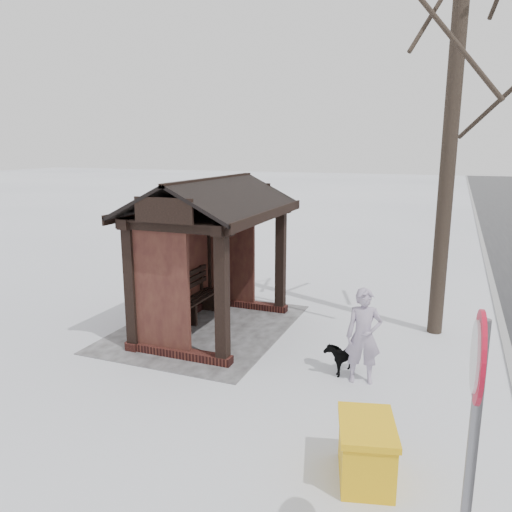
% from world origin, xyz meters
% --- Properties ---
extents(ground, '(120.00, 120.00, 0.00)m').
position_xyz_m(ground, '(0.00, 0.00, 0.00)').
color(ground, silver).
rests_on(ground, ground).
extents(trampled_patch, '(4.20, 3.20, 0.02)m').
position_xyz_m(trampled_patch, '(0.00, -0.20, 0.01)').
color(trampled_patch, gray).
rests_on(trampled_patch, ground).
extents(bus_shelter, '(3.60, 2.40, 3.09)m').
position_xyz_m(bus_shelter, '(0.00, -0.16, 2.17)').
color(bus_shelter, '#361513').
rests_on(bus_shelter, ground).
extents(tree_near, '(3.42, 3.42, 9.03)m').
position_xyz_m(tree_near, '(-1.50, 4.20, 6.16)').
color(tree_near, black).
rests_on(tree_near, ground).
extents(pedestrian, '(0.49, 0.63, 1.53)m').
position_xyz_m(pedestrian, '(1.22, 3.21, 0.77)').
color(pedestrian, '#9F92AB').
rests_on(pedestrian, ground).
extents(dog, '(0.73, 0.54, 0.56)m').
position_xyz_m(dog, '(1.00, 2.85, 0.28)').
color(dog, black).
rests_on(dog, ground).
extents(grit_bin, '(1.02, 0.82, 0.69)m').
position_xyz_m(grit_bin, '(3.60, 3.67, 0.35)').
color(grit_bin, '#EAAE0D').
rests_on(grit_bin, ground).
extents(road_sign, '(0.66, 0.10, 2.59)m').
position_xyz_m(road_sign, '(5.13, 4.62, 1.84)').
color(road_sign, slate).
rests_on(road_sign, ground).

